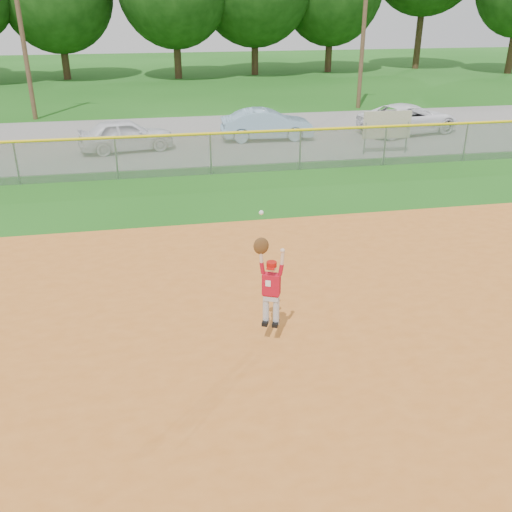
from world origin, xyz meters
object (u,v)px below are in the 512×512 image
Objects in this scene: car_blue at (267,124)px; sponsor_sign at (387,126)px; ballplayer at (270,283)px; car_white_b at (409,118)px; car_white_a at (126,135)px.

sponsor_sign is at bearing -126.26° from car_blue.
car_white_b is at bearing 58.09° from ballplayer.
car_white_b is (6.86, 0.09, 0.00)m from car_blue.
sponsor_sign is (10.46, -2.48, 0.47)m from car_white_a.
car_blue is (6.18, 0.92, 0.01)m from car_white_a.
ballplayer is at bearing -179.66° from car_white_a.
car_blue is at bearing 141.58° from sponsor_sign.
sponsor_sign is (4.28, -3.39, 0.46)m from car_blue.
sponsor_sign is 0.89× the size of ballplayer.
car_white_a is at bearing 80.56° from car_white_b.
ballplayer is at bearing -120.54° from sponsor_sign.
car_white_b is (13.04, 1.01, 0.01)m from car_white_a.
ballplayer reaches higher than car_blue.
car_white_b reaches higher than car_white_a.
car_blue is 1.83× the size of ballplayer.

